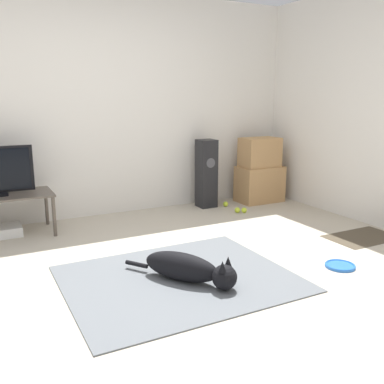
% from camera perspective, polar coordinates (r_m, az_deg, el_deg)
% --- Properties ---
extents(ground_plane, '(12.00, 12.00, 0.00)m').
position_cam_1_polar(ground_plane, '(3.36, -3.05, -11.61)').
color(ground_plane, '#BCB29E').
extents(wall_back, '(8.00, 0.06, 2.55)m').
position_cam_1_polar(wall_back, '(5.06, -13.39, 11.11)').
color(wall_back, silver).
rests_on(wall_back, ground_plane).
extents(area_rug, '(1.71, 1.40, 0.01)m').
position_cam_1_polar(area_rug, '(3.37, -1.75, -11.46)').
color(area_rug, slate).
rests_on(area_rug, ground_plane).
extents(dog, '(0.60, 0.82, 0.24)m').
position_cam_1_polar(dog, '(3.26, -0.34, -10.16)').
color(dog, black).
rests_on(dog, area_rug).
extents(frisbee, '(0.25, 0.25, 0.03)m').
position_cam_1_polar(frisbee, '(3.79, 19.15, -9.25)').
color(frisbee, blue).
rests_on(frisbee, ground_plane).
extents(cardboard_box_lower, '(0.59, 0.37, 0.47)m').
position_cam_1_polar(cardboard_box_lower, '(5.78, 8.99, 1.06)').
color(cardboard_box_lower, tan).
rests_on(cardboard_box_lower, ground_plane).
extents(cardboard_box_upper, '(0.50, 0.31, 0.38)m').
position_cam_1_polar(cardboard_box_upper, '(5.71, 9.04, 5.25)').
color(cardboard_box_upper, tan).
rests_on(cardboard_box_upper, cardboard_box_lower).
extents(floor_speaker, '(0.22, 0.22, 0.86)m').
position_cam_1_polar(floor_speaker, '(5.40, 1.92, 2.47)').
color(floor_speaker, black).
rests_on(floor_speaker, ground_plane).
extents(tennis_ball_by_boxes, '(0.07, 0.07, 0.07)m').
position_cam_1_polar(tennis_ball_by_boxes, '(5.22, 6.07, -2.40)').
color(tennis_ball_by_boxes, '#C6E033').
rests_on(tennis_ball_by_boxes, ground_plane).
extents(tennis_ball_near_speaker, '(0.07, 0.07, 0.07)m').
position_cam_1_polar(tennis_ball_near_speaker, '(5.22, 6.96, -2.43)').
color(tennis_ball_near_speaker, '#C6E033').
rests_on(tennis_ball_near_speaker, ground_plane).
extents(tennis_ball_loose_on_carpet, '(0.07, 0.07, 0.07)m').
position_cam_1_polar(tennis_ball_loose_on_carpet, '(5.49, 4.50, -1.60)').
color(tennis_ball_loose_on_carpet, '#C6E033').
rests_on(tennis_ball_loose_on_carpet, ground_plane).
extents(game_console, '(0.30, 0.29, 0.10)m').
position_cam_1_polar(game_console, '(4.74, -23.57, -4.75)').
color(game_console, white).
rests_on(game_console, ground_plane).
extents(door_mat, '(0.72, 0.45, 0.01)m').
position_cam_1_polar(door_mat, '(4.63, 21.81, -5.59)').
color(door_mat, '#4C4233').
rests_on(door_mat, ground_plane).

